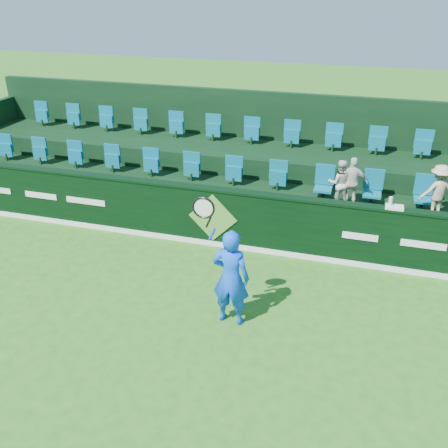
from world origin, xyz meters
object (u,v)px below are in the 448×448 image
(spectator_middle, at_px, (352,182))
(drinks_bottle, at_px, (390,202))
(towel, at_px, (394,207))
(spectator_left, at_px, (340,183))
(tennis_player, at_px, (231,277))
(spectator_right, at_px, (438,191))

(spectator_middle, bearing_deg, drinks_bottle, 121.84)
(spectator_middle, bearing_deg, towel, 124.84)
(towel, bearing_deg, drinks_bottle, 180.00)
(spectator_left, relative_size, drinks_bottle, 4.60)
(tennis_player, bearing_deg, towel, 44.97)
(towel, bearing_deg, tennis_player, -135.03)
(tennis_player, height_order, spectator_left, tennis_player)
(towel, height_order, drinks_bottle, drinks_bottle)
(spectator_left, bearing_deg, towel, 122.33)
(tennis_player, xyz_separation_m, spectator_left, (1.44, 3.69, 0.43))
(spectator_right, height_order, drinks_bottle, spectator_right)
(tennis_player, distance_m, towel, 3.67)
(spectator_left, height_order, towel, spectator_left)
(spectator_right, distance_m, towel, 1.42)
(tennis_player, relative_size, spectator_left, 2.29)
(spectator_left, relative_size, spectator_middle, 0.93)
(spectator_middle, distance_m, spectator_right, 1.74)
(spectator_right, xyz_separation_m, towel, (-0.88, -1.12, 0.01))
(spectator_left, xyz_separation_m, spectator_middle, (0.27, 0.00, 0.04))
(tennis_player, bearing_deg, spectator_left, 68.65)
(towel, bearing_deg, spectator_middle, 127.62)
(tennis_player, height_order, spectator_middle, tennis_player)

